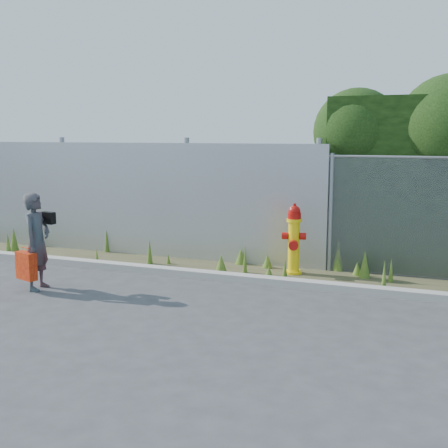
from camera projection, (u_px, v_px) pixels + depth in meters
The scene contains 8 objects.
ground at pixel (208, 316), 7.37m from camera, with size 80.00×80.00×0.00m, color #3D3C3F.
curb at pixel (250, 279), 9.02m from camera, with size 16.00×0.22×0.12m, color #A8A098.
weed_strip at pixel (237, 263), 9.86m from camera, with size 16.00×1.34×0.55m.
corrugated_fence at pixel (114, 198), 11.11m from camera, with size 8.50×0.21×2.30m.
fire_hydrant at pixel (294, 240), 9.46m from camera, with size 0.41×0.36×1.22m.
woman at pixel (37, 242), 8.54m from camera, with size 0.54×0.36×1.49m, color #0E5C5D.
red_tote_bag at pixel (26, 266), 8.46m from camera, with size 0.38×0.14×0.50m.
black_shoulder_bag at pixel (48, 218), 8.68m from camera, with size 0.25×0.10×0.19m.
Camera 1 is at (2.71, -6.55, 2.37)m, focal length 45.00 mm.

